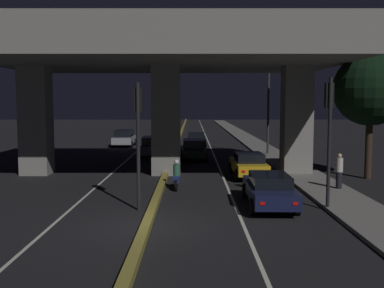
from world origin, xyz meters
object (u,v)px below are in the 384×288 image
Objects in this scene: street_lamp at (267,94)px; car_taxi_yellow_second at (251,164)px; motorcycle_red_filtering_mid at (179,156)px; car_black_fourth at (199,140)px; motorcycle_blue_filtering_near at (179,176)px; car_grey_lead_oncoming at (155,146)px; car_dark_blue_lead at (271,189)px; traffic_light_left_of_median at (141,124)px; car_dark_green_third at (196,149)px; traffic_light_right_of_median at (331,120)px; car_silver_second_oncoming at (126,138)px; car_grey_third_oncoming at (168,129)px; pedestrian_on_sidewalk at (342,171)px.

car_taxi_yellow_second is at bearing -103.74° from street_lamp.
street_lamp reaches higher than motorcycle_red_filtering_mid.
car_black_fourth is 2.52× the size of motorcycle_blue_filtering_near.
car_taxi_yellow_second is at bearing 31.61° from car_grey_lead_oncoming.
car_dark_blue_lead is at bearing -133.70° from motorcycle_blue_filtering_near.
traffic_light_left_of_median is 1.10× the size of car_black_fourth.
traffic_light_right_of_median is at bearing -162.98° from car_dark_green_third.
car_silver_second_oncoming is 14.38m from motorcycle_red_filtering_mid.
car_black_fourth is at bearing 17.06° from car_grey_third_oncoming.
car_dark_green_third is 0.98× the size of car_silver_second_oncoming.
street_lamp reaches higher than car_grey_lead_oncoming.
traffic_light_left_of_median is 1.17× the size of car_silver_second_oncoming.
car_taxi_yellow_second is at bearing 27.58° from car_silver_second_oncoming.
car_taxi_yellow_second is 2.45× the size of motorcycle_blue_filtering_near.
car_black_fourth reaches higher than motorcycle_blue_filtering_near.
car_grey_lead_oncoming is 16.98m from pedestrian_on_sidewalk.
motorcycle_red_filtering_mid is 12.05m from pedestrian_on_sidewalk.
car_silver_second_oncoming is (-3.51, 8.58, 0.01)m from car_grey_lead_oncoming.
car_black_fourth is (-4.86, 24.25, -2.76)m from traffic_light_right_of_median.
traffic_light_right_of_median is 3.09× the size of pedestrian_on_sidewalk.
traffic_light_right_of_median is 8.51m from car_taxi_yellow_second.
traffic_light_left_of_median is at bearing 163.15° from motorcycle_blue_filtering_near.
car_grey_lead_oncoming reaches higher than motorcycle_red_filtering_mid.
car_black_fourth is at bearing -3.08° from car_dark_green_third.
car_grey_lead_oncoming is 2.28× the size of motorcycle_red_filtering_mid.
car_grey_lead_oncoming is at bearing 61.29° from car_dark_green_third.
car_grey_lead_oncoming is at bearing 93.27° from traffic_light_left_of_median.
car_dark_green_third is at bearing 19.40° from car_taxi_yellow_second.
car_taxi_yellow_second is 8.51m from car_dark_green_third.
car_dark_green_third is 12.23m from car_silver_second_oncoming.
traffic_light_right_of_median is (7.34, -0.00, 0.13)m from traffic_light_left_of_median.
traffic_light_right_of_median is 39.97m from car_grey_third_oncoming.
motorcycle_blue_filtering_near is (-6.03, 4.32, -2.88)m from traffic_light_right_of_median.
car_taxi_yellow_second is 1.00× the size of car_grey_lead_oncoming.
car_silver_second_oncoming is at bearing 22.06° from car_dark_blue_lead.
motorcycle_blue_filtering_near is (5.81, -21.63, -0.23)m from car_silver_second_oncoming.
traffic_light_left_of_median is 1.13× the size of car_taxi_yellow_second.
pedestrian_on_sidewalk is at bearing 34.63° from car_grey_lead_oncoming.
car_silver_second_oncoming is (-12.34, 7.54, -4.03)m from street_lamp.
traffic_light_left_of_median is 24.51m from car_black_fourth.
car_taxi_yellow_second is 1.04× the size of car_silver_second_oncoming.
pedestrian_on_sidewalk is (13.49, -22.31, 0.13)m from car_silver_second_oncoming.
traffic_light_left_of_median reaches higher than car_silver_second_oncoming.
car_silver_second_oncoming is at bearing 15.06° from motorcycle_blue_filtering_near.
car_grey_lead_oncoming is 5.12m from motorcycle_red_filtering_mid.
car_grey_third_oncoming reaches higher than car_silver_second_oncoming.
traffic_light_right_of_median is 1.18× the size of car_grey_lead_oncoming.
car_dark_green_third is at bearing 12.37° from car_dark_blue_lead.
traffic_light_left_of_median is at bearing -157.95° from pedestrian_on_sidewalk.
car_dark_blue_lead is 15.39m from car_dark_green_third.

